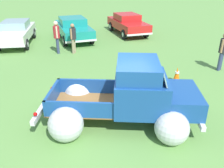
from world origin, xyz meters
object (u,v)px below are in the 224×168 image
Objects in this scene: spectator_0 at (57,35)px; spectator_2 at (223,49)px; show_car_0 at (16,32)px; show_car_2 at (128,23)px; vintage_pickup_truck at (131,99)px; lane_cone_0 at (177,75)px; spectator_1 at (73,37)px; show_car_1 at (73,28)px.

spectator_0 is 1.03× the size of spectator_2.
show_car_0 is 3.56m from spectator_0.
show_car_2 is 8.24m from spectator_2.
spectator_2 is (9.45, -7.21, 0.20)m from show_car_0.
vintage_pickup_truck is 7.64m from spectator_0.
lane_cone_0 is (4.49, -5.24, -0.71)m from spectator_0.
vintage_pickup_truck is 7.29m from spectator_1.
vintage_pickup_truck is 2.89× the size of spectator_2.
show_car_1 is 4.08m from show_car_2.
spectator_1 reaches higher than show_car_1.
show_car_0 is at bearing -87.06° from show_car_2.
lane_cone_0 is at bearing -51.25° from spectator_0.
vintage_pickup_truck is at bearing -52.79° from spectator_1.
spectator_2 is 2.75m from lane_cone_0.
lane_cone_0 is at bearing -8.30° from show_car_2.
show_car_0 is 2.81× the size of spectator_1.
spectator_2 is at bearing 14.50° from lane_cone_0.
spectator_1 reaches higher than show_car_0.
show_car_1 is at bearing 111.08° from vintage_pickup_truck.
spectator_0 is 1.09× the size of spectator_1.
spectator_1 is (-0.84, 7.24, 0.18)m from vintage_pickup_truck.
spectator_0 is (-1.23, -2.88, 0.24)m from show_car_1.
spectator_1 is at bearing 115.06° from vintage_pickup_truck.
vintage_pickup_truck reaches higher than show_car_2.
show_car_2 is 5.74m from spectator_1.
spectator_1 is at bearing 125.82° from lane_cone_0.
spectator_0 is at bearing 48.61° from show_car_0.
spectator_2 is (6.21, -4.36, 0.05)m from spectator_1.
spectator_0 is 0.89m from spectator_1.
show_car_2 is at bearing 102.82° from show_car_0.
vintage_pickup_truck reaches higher than lane_cone_0.
spectator_2 is at bearing -34.72° from spectator_0.
spectator_2 reaches higher than lane_cone_0.
lane_cone_0 is (6.87, -7.88, -0.47)m from show_car_0.
vintage_pickup_truck is 3.58m from lane_cone_0.
spectator_1 is 0.95× the size of spectator_2.
show_car_0 is 2.59× the size of spectator_0.
vintage_pickup_truck reaches higher than show_car_0.
vintage_pickup_truck is at bearing 28.70° from show_car_0.
show_car_0 and show_car_2 have the same top height.
spectator_1 is 6.23m from lane_cone_0.
spectator_1 is 2.61× the size of lane_cone_0.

